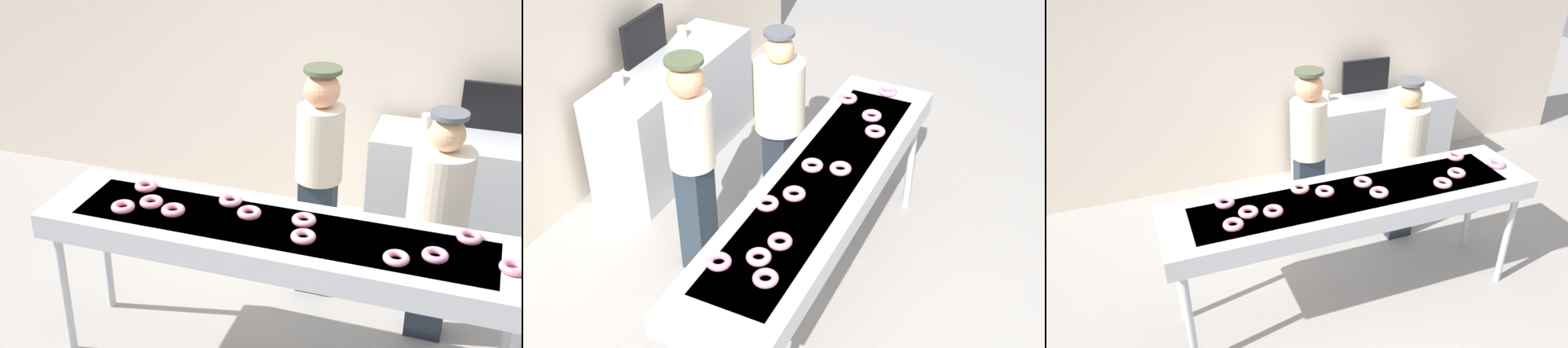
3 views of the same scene
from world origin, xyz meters
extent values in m
cube|color=beige|center=(0.00, 2.26, 1.45)|extent=(8.00, 0.12, 2.90)
cube|color=#B7BABF|center=(0.00, 0.00, 0.95)|extent=(2.80, 0.66, 0.15)
cube|color=slate|center=(0.00, 0.00, 0.98)|extent=(2.38, 0.46, 0.08)
cylinder|color=#B7BABF|center=(-1.30, -0.25, 0.43)|extent=(0.06, 0.06, 0.87)
cylinder|color=#B7BABF|center=(-1.30, 0.25, 0.43)|extent=(0.06, 0.06, 0.87)
cylinder|color=#B7BABF|center=(1.30, 0.25, 0.43)|extent=(0.06, 0.06, 0.87)
torus|color=pink|center=(0.16, -0.08, 1.04)|extent=(0.16, 0.16, 0.04)
torus|color=pink|center=(-0.92, 0.18, 1.04)|extent=(0.18, 0.18, 0.04)
torus|color=pink|center=(1.01, 0.21, 1.04)|extent=(0.19, 0.19, 0.04)
torus|color=pink|center=(-0.92, -0.10, 1.04)|extent=(0.19, 0.19, 0.04)
torus|color=pink|center=(-0.63, -0.04, 1.04)|extent=(0.18, 0.18, 0.04)
torus|color=pink|center=(-0.20, 0.07, 1.04)|extent=(0.17, 0.17, 0.04)
torus|color=pink|center=(0.12, 0.09, 1.04)|extent=(0.18, 0.18, 0.04)
torus|color=pink|center=(-0.36, 0.18, 1.04)|extent=(0.19, 0.19, 0.04)
torus|color=pink|center=(0.86, -0.04, 1.04)|extent=(0.18, 0.18, 0.04)
torus|color=pink|center=(1.24, -0.02, 1.04)|extent=(0.19, 0.19, 0.04)
torus|color=pink|center=(-0.79, 0.01, 1.04)|extent=(0.19, 0.19, 0.04)
torus|color=pink|center=(0.67, -0.13, 1.04)|extent=(0.18, 0.18, 0.04)
cube|color=#1F2731|center=(0.81, 0.66, 0.40)|extent=(0.24, 0.18, 0.79)
cylinder|color=beige|center=(0.81, 0.66, 1.06)|extent=(0.38, 0.38, 0.54)
sphere|color=tan|center=(0.81, 0.66, 1.43)|extent=(0.21, 0.21, 0.21)
cylinder|color=#4D4F56|center=(0.81, 0.66, 1.55)|extent=(0.22, 0.22, 0.03)
cube|color=#24303B|center=(-0.01, 0.92, 0.45)|extent=(0.24, 0.18, 0.89)
cylinder|color=beige|center=(-0.01, 0.92, 1.15)|extent=(0.31, 0.31, 0.51)
sphere|color=tan|center=(-0.01, 0.92, 1.52)|extent=(0.24, 0.24, 0.24)
cylinder|color=#454D35|center=(-0.01, 0.92, 1.66)|extent=(0.25, 0.25, 0.03)
cube|color=#B7BABF|center=(1.10, 1.81, 0.47)|extent=(1.76, 0.57, 0.94)
cylinder|color=beige|center=(0.58, 1.95, 0.99)|extent=(0.08, 0.08, 0.10)
cube|color=black|center=(1.10, 2.05, 1.13)|extent=(0.56, 0.04, 0.37)
camera|label=1|loc=(0.99, -3.22, 3.03)|focal=48.38mm
camera|label=2|loc=(-3.29, -1.34, 3.63)|focal=49.05mm
camera|label=3|loc=(-1.42, -2.81, 2.98)|focal=34.83mm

